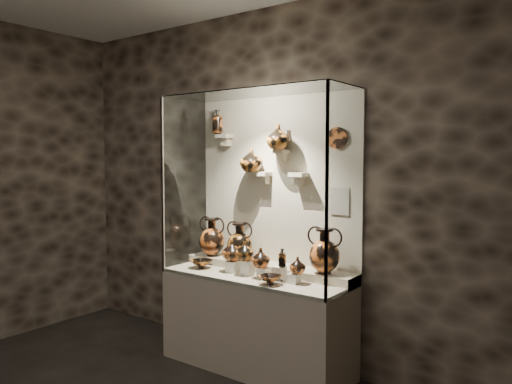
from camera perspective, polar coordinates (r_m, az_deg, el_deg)
wall_back at (r=4.54m, az=2.40°, el=0.83°), size 5.00×0.02×3.20m
plinth at (r=4.51m, az=-0.00°, el=-14.77°), size 1.70×0.60×0.80m
front_tier at (r=4.39m, az=-0.00°, el=-9.64°), size 1.68×0.58×0.03m
rear_tier at (r=4.52m, az=1.33°, el=-8.78°), size 1.70×0.25×0.10m
back_panel at (r=4.53m, az=2.36°, el=0.83°), size 1.70×0.03×1.60m
glass_front at (r=4.04m, az=-2.49°, el=0.44°), size 1.70×0.01×1.60m
glass_left at (r=4.82m, az=-8.12°, el=0.99°), size 0.01×0.60×1.60m
glass_right at (r=3.83m, az=10.23°, el=0.18°), size 0.01×0.60×1.60m
glass_top at (r=4.30m, az=-0.00°, el=11.28°), size 1.70×0.60×0.01m
frame_post_left at (r=4.62m, az=-10.59°, el=0.82°), size 0.02×0.02×1.60m
frame_post_right at (r=3.58m, az=8.09°, el=-0.06°), size 0.02×0.02×1.60m
pedestal_a at (r=4.47m, az=-2.68°, el=-8.55°), size 0.09×0.09×0.10m
pedestal_b at (r=4.36m, az=-0.93°, el=-8.65°), size 0.09×0.09×0.13m
pedestal_c at (r=4.27m, az=0.91°, el=-9.21°), size 0.09×0.09×0.09m
pedestal_d at (r=4.18m, az=2.72°, el=-9.30°), size 0.09×0.09×0.12m
pedestal_e at (r=4.11m, az=4.37°, el=-9.82°), size 0.09×0.09×0.08m
bracket_ul at (r=4.80m, az=-3.61°, el=6.38°), size 0.14×0.12×0.04m
bracket_ca at (r=4.52m, az=0.78°, el=2.09°), size 0.14×0.12×0.04m
bracket_cb at (r=4.41m, az=2.91°, el=4.64°), size 0.10×0.12×0.04m
bracket_cc at (r=4.31m, az=4.89°, el=1.98°), size 0.14×0.12×0.04m
amphora_left at (r=4.84m, az=-5.04°, el=-5.13°), size 0.34×0.34×0.37m
amphora_mid at (r=4.62m, az=-1.88°, el=-5.67°), size 0.37×0.37×0.35m
amphora_right at (r=4.14m, az=7.80°, el=-6.68°), size 0.31×0.31×0.37m
jug_a at (r=4.46m, az=-2.75°, el=-6.69°), size 0.22×0.22×0.19m
jug_b at (r=4.33m, az=-1.28°, el=-6.73°), size 0.18×0.18×0.17m
jug_c at (r=4.24m, az=0.56°, el=-7.52°), size 0.17×0.17×0.17m
jug_e at (r=4.08m, az=4.79°, el=-8.34°), size 0.16×0.16×0.14m
lekythos_small at (r=4.12m, az=3.04°, el=-7.40°), size 0.10×0.10×0.17m
kylix_left at (r=4.65m, az=-6.23°, el=-8.07°), size 0.25×0.21×0.10m
kylix_right at (r=4.06m, az=1.64°, el=-9.89°), size 0.27×0.25×0.09m
lekythos_tall at (r=4.84m, az=-4.41°, el=8.15°), size 0.14×0.14×0.27m
ovoid_vase_a at (r=4.53m, az=-0.53°, el=3.69°), size 0.23×0.23×0.22m
ovoid_vase_b at (r=4.36m, az=2.57°, el=6.31°), size 0.27×0.27×0.22m
wall_plate at (r=4.19m, az=9.21°, el=6.11°), size 0.18×0.02×0.18m
info_placard at (r=4.20m, az=9.49°, el=-1.04°), size 0.17×0.01×0.23m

